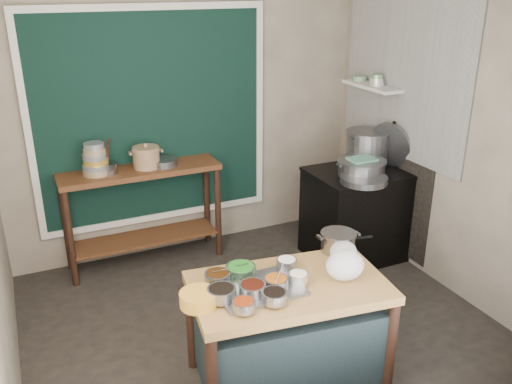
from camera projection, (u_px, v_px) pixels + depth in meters
name	position (u px, v px, depth m)	size (l,w,h in m)	color
floor	(253.00, 318.00, 4.39)	(3.50, 3.00, 0.02)	#2D2722
back_wall	(188.00, 109.00, 5.15)	(3.50, 0.02, 2.80)	gray
right_wall	(443.00, 126.00, 4.56)	(0.02, 3.00, 2.80)	gray
curtain_panel	(153.00, 119.00, 5.00)	(2.10, 0.02, 1.90)	black
curtain_frame	(153.00, 119.00, 4.99)	(2.22, 0.03, 2.02)	beige
tile_panel	(404.00, 63.00, 4.85)	(0.02, 1.70, 1.70)	#B2B2AA
soot_patch	(386.00, 180.00, 5.36)	(0.01, 1.30, 1.30)	black
wall_shelf	(372.00, 86.00, 5.15)	(0.22, 0.70, 0.03)	beige
prep_table	(288.00, 333.00, 3.58)	(1.25, 0.72, 0.75)	olive
back_counter	(144.00, 216.00, 5.08)	(1.45, 0.40, 0.95)	#542F18
stove_block	(357.00, 215.00, 5.22)	(0.90, 0.68, 0.85)	black
stove_top	(360.00, 173.00, 5.06)	(0.92, 0.69, 0.03)	black
condiment_tray	(258.00, 289.00, 3.37)	(0.53, 0.38, 0.02)	gray
condiment_bowls	(251.00, 283.00, 3.34)	(0.68, 0.52, 0.08)	gray
yellow_basin	(199.00, 299.00, 3.20)	(0.23, 0.23, 0.09)	orange
saucepan	(338.00, 242.00, 3.83)	(0.26, 0.26, 0.14)	gray
plastic_bag_a	(345.00, 265.00, 3.47)	(0.26, 0.22, 0.19)	white
plastic_bag_b	(343.00, 251.00, 3.69)	(0.19, 0.16, 0.14)	white
bowl_stack	(95.00, 160.00, 4.73)	(0.25, 0.25, 0.28)	tan
utensil_cup	(109.00, 168.00, 4.77)	(0.16, 0.16, 0.10)	gray
ceramic_crock	(146.00, 158.00, 4.90)	(0.26, 0.26, 0.17)	#937050
wide_bowl	(163.00, 162.00, 4.98)	(0.26, 0.26, 0.06)	gray
stock_pot	(367.00, 148.00, 5.18)	(0.42, 0.42, 0.33)	gray
pot_lid	(390.00, 145.00, 5.09)	(0.44, 0.44, 0.02)	gray
steamer	(361.00, 168.00, 4.92)	(0.45, 0.45, 0.15)	gray
green_cloth	(362.00, 159.00, 4.88)	(0.24, 0.18, 0.02)	#4B886B
shallow_pan	(364.00, 179.00, 4.76)	(0.42, 0.42, 0.06)	gray
shelf_bowl_stack	(377.00, 80.00, 5.07)	(0.13, 0.13, 0.11)	silver
shelf_bowl_green	(360.00, 79.00, 5.31)	(0.14, 0.14, 0.05)	gray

